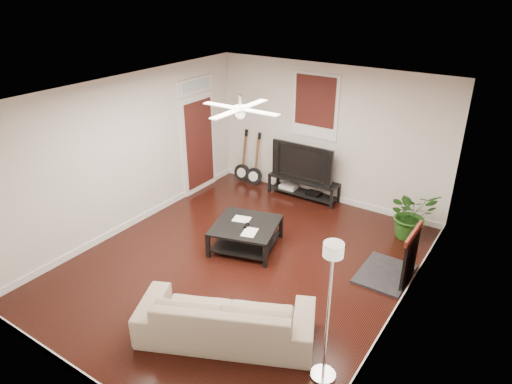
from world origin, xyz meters
TOP-DOWN VIEW (x-y plane):
  - room at (0.00, 0.00)m, footprint 5.01×6.01m
  - brick_accent at (2.49, 1.00)m, footprint 0.02×2.20m
  - fireplace at (2.20, 1.00)m, footprint 0.80×1.10m
  - window_back at (-0.30, 2.97)m, footprint 1.00×0.06m
  - door_left at (-2.46, 1.90)m, footprint 0.08×1.00m
  - tv_stand at (-0.38, 2.78)m, footprint 1.53×0.41m
  - tv at (-0.38, 2.80)m, footprint 1.37×0.18m
  - coffee_table at (-0.26, 0.47)m, footprint 1.31×1.31m
  - sofa at (0.79, -1.48)m, footprint 2.42×1.75m
  - floor_lamp at (2.14, -1.38)m, footprint 0.40×0.40m
  - potted_plant at (1.99, 2.39)m, footprint 1.09×1.09m
  - guitar_left at (-1.95, 2.75)m, footprint 0.40×0.31m
  - guitar_right at (-1.60, 2.72)m, footprint 0.42×0.34m
  - ceiling_fan at (0.00, 0.00)m, footprint 1.24×1.24m

SIDE VIEW (x-z plane):
  - tv_stand at x=-0.38m, z-range 0.00..0.43m
  - coffee_table at x=-0.26m, z-range 0.00..0.44m
  - sofa at x=0.79m, z-range 0.00..0.66m
  - potted_plant at x=1.99m, z-range 0.00..0.91m
  - fireplace at x=2.20m, z-range 0.00..0.92m
  - guitar_left at x=-1.95m, z-range 0.00..1.21m
  - guitar_right at x=-1.60m, z-range 0.00..1.21m
  - tv at x=-0.38m, z-range 0.43..1.22m
  - floor_lamp at x=2.14m, z-range 0.00..1.84m
  - door_left at x=-2.46m, z-range 0.00..2.50m
  - room at x=0.00m, z-range 0.00..2.80m
  - brick_accent at x=2.49m, z-range 0.00..2.80m
  - window_back at x=-0.30m, z-range 1.30..2.60m
  - ceiling_fan at x=0.00m, z-range 2.44..2.76m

